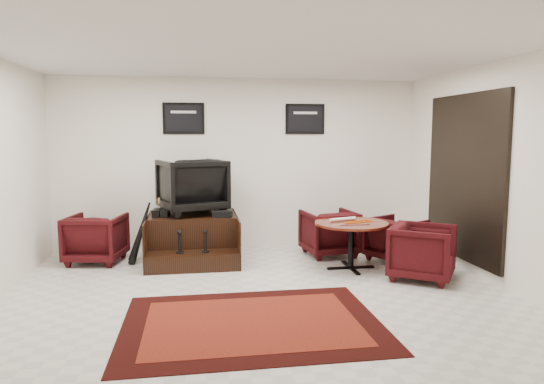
{
  "coord_description": "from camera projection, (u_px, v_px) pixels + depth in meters",
  "views": [
    {
      "loc": [
        -0.73,
        -5.51,
        1.89
      ],
      "look_at": [
        0.29,
        0.9,
        1.12
      ],
      "focal_mm": 32.0,
      "sensor_mm": 36.0,
      "label": 1
    }
  ],
  "objects": [
    {
      "name": "armchair_side",
      "position": [
        96.0,
        236.0,
        7.18
      ],
      "size": [
        0.89,
        0.85,
        0.79
      ],
      "primitive_type": "imported",
      "rotation": [
        0.0,
        0.0,
        2.96
      ],
      "color": "black",
      "rests_on": "ground"
    },
    {
      "name": "table_clutter",
      "position": [
        357.0,
        222.0,
        6.75
      ],
      "size": [
        0.56,
        0.4,
        0.01
      ],
      "color": "orange",
      "rests_on": "meeting_table"
    },
    {
      "name": "shine_chair",
      "position": [
        192.0,
        183.0,
        7.4
      ],
      "size": [
        1.13,
        1.09,
        0.94
      ],
      "primitive_type": "imported",
      "rotation": [
        0.0,
        0.0,
        3.46
      ],
      "color": "black",
      "rests_on": "shine_podium"
    },
    {
      "name": "shoes_pair",
      "position": [
        161.0,
        213.0,
        7.19
      ],
      "size": [
        0.25,
        0.31,
        0.11
      ],
      "color": "black",
      "rests_on": "shine_podium"
    },
    {
      "name": "table_chair_corner",
      "position": [
        423.0,
        249.0,
        6.33
      ],
      "size": [
        1.04,
        1.05,
        0.79
      ],
      "primitive_type": "imported",
      "rotation": [
        0.0,
        0.0,
        0.96
      ],
      "color": "black",
      "rests_on": "ground"
    },
    {
      "name": "umbrella_hooked",
      "position": [
        141.0,
        231.0,
        7.22
      ],
      "size": [
        0.34,
        0.13,
        0.93
      ],
      "primitive_type": null,
      "color": "black",
      "rests_on": "ground"
    },
    {
      "name": "area_rug",
      "position": [
        252.0,
        323.0,
        4.87
      ],
      "size": [
        2.57,
        1.93,
        0.01
      ],
      "color": "black",
      "rests_on": "ground"
    },
    {
      "name": "paper_roll",
      "position": [
        343.0,
        219.0,
        6.89
      ],
      "size": [
        0.42,
        0.17,
        0.05
      ],
      "primitive_type": "cylinder",
      "rotation": [
        0.0,
        1.57,
        0.28
      ],
      "color": "silver",
      "rests_on": "meeting_table"
    },
    {
      "name": "shine_podium",
      "position": [
        193.0,
        239.0,
        7.36
      ],
      "size": [
        1.33,
        1.37,
        0.68
      ],
      "color": "black",
      "rests_on": "ground"
    },
    {
      "name": "table_chair_window",
      "position": [
        396.0,
        237.0,
        7.27
      ],
      "size": [
        0.92,
        0.93,
        0.73
      ],
      "primitive_type": "imported",
      "rotation": [
        0.0,
        0.0,
        2.07
      ],
      "color": "black",
      "rests_on": "ground"
    },
    {
      "name": "polish_kit",
      "position": [
        222.0,
        214.0,
        7.13
      ],
      "size": [
        0.31,
        0.25,
        0.09
      ],
      "primitive_type": "cube",
      "rotation": [
        0.0,
        0.0,
        -0.26
      ],
      "color": "black",
      "rests_on": "shine_podium"
    },
    {
      "name": "ground",
      "position": [
        260.0,
        295.0,
        5.74
      ],
      "size": [
        6.0,
        6.0,
        0.0
      ],
      "primitive_type": "plane",
      "color": "beige",
      "rests_on": "ground"
    },
    {
      "name": "meeting_table",
      "position": [
        351.0,
        228.0,
        6.8
      ],
      "size": [
        1.02,
        1.02,
        0.67
      ],
      "color": "#441809",
      "rests_on": "ground"
    },
    {
      "name": "table_chair_back",
      "position": [
        329.0,
        230.0,
        7.61
      ],
      "size": [
        0.85,
        0.81,
        0.79
      ],
      "primitive_type": "imported",
      "rotation": [
        0.0,
        0.0,
        3.27
      ],
      "color": "black",
      "rests_on": "ground"
    },
    {
      "name": "room_shell",
      "position": [
        292.0,
        144.0,
        5.72
      ],
      "size": [
        6.02,
        5.02,
        2.81
      ],
      "color": "white",
      "rests_on": "ground"
    },
    {
      "name": "umbrella_black",
      "position": [
        139.0,
        238.0,
        7.06
      ],
      "size": [
        0.3,
        0.11,
        0.8
      ],
      "primitive_type": null,
      "color": "black",
      "rests_on": "ground"
    }
  ]
}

